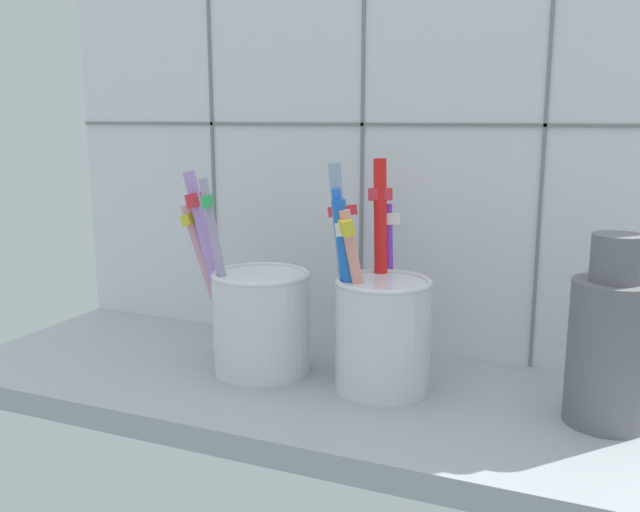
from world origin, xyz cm
name	(u,v)px	position (x,y,z in cm)	size (l,w,h in cm)	color
counter_slab	(316,394)	(0.00, 0.00, 1.00)	(64.00, 22.00, 2.00)	#9EA3A8
tile_wall_back	(366,130)	(0.00, 12.00, 22.50)	(64.00, 2.20, 45.00)	white
toothbrush_cup_left	(258,316)	(-5.77, 0.91, 6.81)	(12.21, 8.48, 17.17)	silver
toothbrush_cup_right	(379,324)	(5.12, 1.08, 7.35)	(9.15, 9.56, 18.35)	silver
ceramic_vase	(611,343)	(22.22, 1.21, 8.00)	(5.83, 5.83, 13.80)	slate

